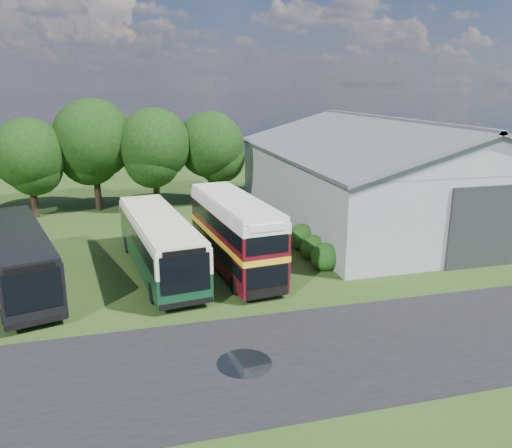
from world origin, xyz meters
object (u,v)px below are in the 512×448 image
object	(u,v)px
storage_shed	(387,168)
bus_dark_single	(19,257)
bus_green_single	(159,243)
bus_maroon_double	(235,235)

from	to	relation	value
storage_shed	bus_dark_single	bearing A→B (deg)	-162.29
bus_green_single	bus_maroon_double	bearing A→B (deg)	-18.49
bus_maroon_double	bus_dark_single	world-z (taller)	bus_maroon_double
bus_maroon_double	storage_shed	bearing A→B (deg)	24.42
storage_shed	bus_maroon_double	xyz separation A→B (m)	(-14.61, -8.70, -1.98)
storage_shed	bus_green_single	xyz separation A→B (m)	(-18.93, -7.86, -2.38)
bus_dark_single	bus_maroon_double	bearing A→B (deg)	-17.02
storage_shed	bus_dark_single	xyz separation A→B (m)	(-26.35, -8.42, -2.43)
bus_dark_single	storage_shed	bearing A→B (deg)	2.07
storage_shed	bus_dark_single	size ratio (longest dim) A/B	2.04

